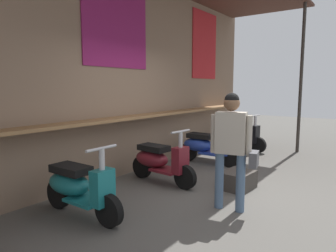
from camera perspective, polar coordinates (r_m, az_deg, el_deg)
name	(u,v)px	position (r m, az deg, el deg)	size (l,w,h in m)	color
ground_plane	(213,195)	(4.91, 8.38, -12.63)	(27.49, 27.49, 0.00)	#56544F
market_stall_facade	(123,59)	(5.74, -8.31, 12.27)	(9.82, 2.52, 3.94)	#7F6651
scooter_teal	(77,186)	(4.20, -16.57, -10.76)	(0.46, 1.40, 0.97)	#197075
scooter_maroon	(159,161)	(5.38, -1.74, -6.46)	(0.50, 1.40, 0.97)	maroon
scooter_blue	(205,146)	(6.73, 6.91, -3.70)	(0.46, 1.40, 0.97)	#233D9E
scooter_black	(237,135)	(8.29, 12.84, -1.74)	(0.49, 1.40, 0.97)	black
shopper_with_handbag	(232,141)	(4.16, 11.86, -2.69)	(0.37, 0.64, 1.59)	slate
merchandise_crate	(238,180)	(5.23, 12.90, -9.81)	(0.55, 0.44, 0.29)	#3D3833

